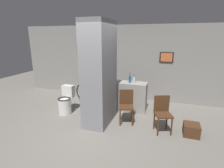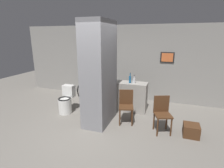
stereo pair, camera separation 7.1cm
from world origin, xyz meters
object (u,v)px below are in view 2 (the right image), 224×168
(chair_by_doorway, at_px, (162,112))
(bottle_tall, at_px, (130,79))
(chair_near_pillar, at_px, (126,105))
(bicycle, at_px, (100,93))
(toilet, at_px, (66,102))

(chair_by_doorway, height_order, bottle_tall, bottle_tall)
(chair_near_pillar, relative_size, chair_by_doorway, 1.00)
(chair_by_doorway, relative_size, bicycle, 0.49)
(chair_near_pillar, relative_size, bicycle, 0.49)
(chair_by_doorway, height_order, bicycle, chair_by_doorway)
(toilet, xyz_separation_m, chair_near_pillar, (1.85, -0.02, 0.15))
(chair_near_pillar, height_order, bottle_tall, bottle_tall)
(bicycle, bearing_deg, chair_by_doorway, -29.34)
(bicycle, bearing_deg, bottle_tall, -11.66)
(chair_by_doorway, distance_m, bottle_tall, 1.47)
(chair_near_pillar, relative_size, bottle_tall, 2.76)
(toilet, bearing_deg, chair_near_pillar, -0.67)
(chair_by_doorway, bearing_deg, bicycle, 129.73)
(toilet, distance_m, bicycle, 1.19)
(chair_by_doorway, xyz_separation_m, bicycle, (-2.06, 1.16, -0.11))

